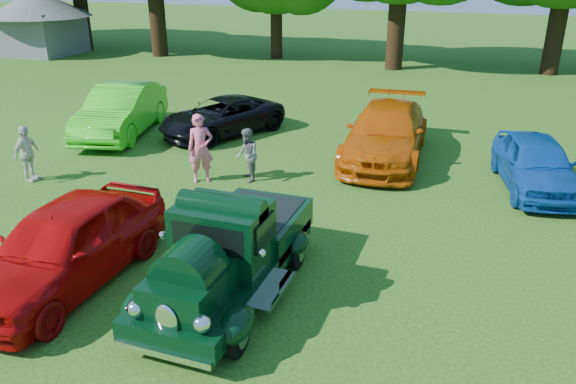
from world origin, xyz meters
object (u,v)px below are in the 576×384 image
(gazebo, at_px, (39,15))
(hero_pickup, at_px, (230,253))
(back_car_orange, at_px, (386,133))
(spectator_white, at_px, (27,154))
(spectator_pink, at_px, (201,149))
(red_convertible, at_px, (65,244))
(spectator_grey, at_px, (247,155))
(back_car_lime, at_px, (121,111))
(back_car_black, at_px, (222,117))
(back_car_blue, at_px, (536,163))

(gazebo, bearing_deg, hero_pickup, -42.64)
(back_car_orange, xyz_separation_m, spectator_white, (-8.84, -5.14, -0.03))
(back_car_orange, distance_m, spectator_pink, 5.65)
(red_convertible, bearing_deg, hero_pickup, 13.33)
(hero_pickup, distance_m, spectator_grey, 5.57)
(gazebo, bearing_deg, back_car_orange, -27.77)
(back_car_lime, bearing_deg, spectator_white, -101.68)
(hero_pickup, xyz_separation_m, spectator_grey, (-1.93, 5.23, -0.06))
(back_car_black, xyz_separation_m, back_car_orange, (5.79, -0.62, 0.18))
(spectator_pink, relative_size, spectator_grey, 1.28)
(back_car_lime, distance_m, spectator_pink, 5.61)
(spectator_white, xyz_separation_m, gazebo, (-15.31, 17.85, 1.62))
(red_convertible, xyz_separation_m, spectator_white, (-4.56, 3.93, -0.02))
(spectator_white, bearing_deg, red_convertible, -134.86)
(hero_pickup, bearing_deg, back_car_lime, 134.79)
(spectator_pink, distance_m, spectator_grey, 1.27)
(hero_pickup, height_order, back_car_lime, hero_pickup)
(spectator_white, distance_m, gazebo, 23.57)
(spectator_pink, height_order, gazebo, gazebo)
(red_convertible, xyz_separation_m, back_car_lime, (-4.78, 8.56, 0.04))
(red_convertible, distance_m, back_car_lime, 9.80)
(red_convertible, relative_size, spectator_white, 3.01)
(hero_pickup, xyz_separation_m, gazebo, (-22.88, 21.07, 1.60))
(hero_pickup, height_order, gazebo, gazebo)
(back_car_black, distance_m, gazebo, 22.06)
(back_car_orange, xyz_separation_m, gazebo, (-24.15, 12.71, 1.60))
(red_convertible, height_order, back_car_black, red_convertible)
(hero_pickup, height_order, back_car_orange, hero_pickup)
(spectator_grey, bearing_deg, back_car_black, -177.25)
(gazebo, bearing_deg, back_car_black, -33.37)
(back_car_lime, relative_size, back_car_black, 1.12)
(spectator_white, bearing_deg, spectator_pink, -74.94)
(hero_pickup, height_order, back_car_black, hero_pickup)
(back_car_lime, relative_size, spectator_white, 3.25)
(red_convertible, bearing_deg, back_car_orange, 64.83)
(back_car_black, distance_m, spectator_pink, 4.45)
(back_car_black, bearing_deg, spectator_grey, -29.80)
(back_car_orange, bearing_deg, gazebo, 148.95)
(spectator_grey, bearing_deg, back_car_orange, 102.53)
(back_car_lime, relative_size, gazebo, 0.79)
(gazebo, bearing_deg, back_car_blue, -25.99)
(spectator_white, bearing_deg, back_car_black, -32.06)
(back_car_lime, relative_size, spectator_grey, 3.42)
(red_convertible, bearing_deg, spectator_grey, 79.79)
(hero_pickup, bearing_deg, spectator_grey, 110.28)
(back_car_blue, xyz_separation_m, gazebo, (-28.30, 13.80, 1.69))
(red_convertible, xyz_separation_m, back_car_blue, (8.43, 7.98, -0.09))
(spectator_grey, bearing_deg, hero_pickup, -11.59)
(back_car_black, distance_m, back_car_orange, 5.82)
(red_convertible, relative_size, back_car_lime, 0.93)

